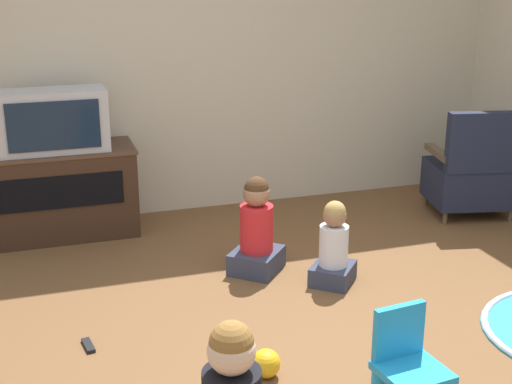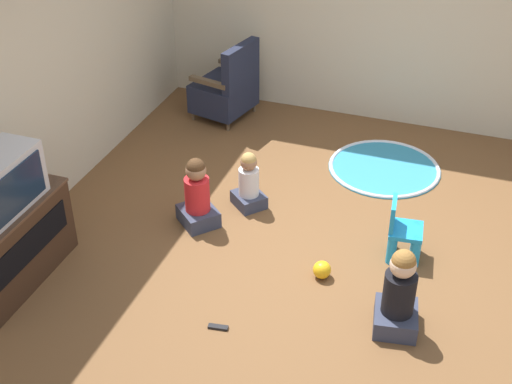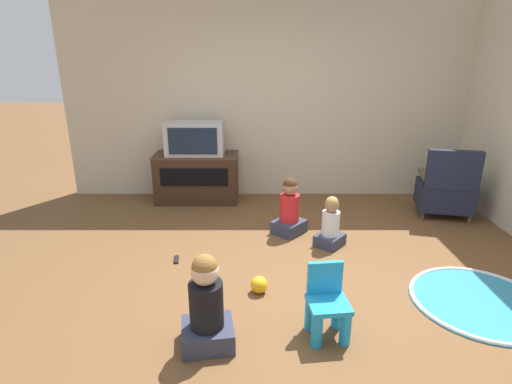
# 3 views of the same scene
# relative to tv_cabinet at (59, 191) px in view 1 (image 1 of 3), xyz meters

# --- Properties ---
(ground_plane) EXTENTS (30.00, 30.00, 0.00)m
(ground_plane) POSITION_rel_tv_cabinet_xyz_m (1.17, -2.22, -0.35)
(ground_plane) COLOR brown
(wall_back) EXTENTS (5.68, 0.12, 2.81)m
(wall_back) POSITION_rel_tv_cabinet_xyz_m (1.01, 0.34, 1.06)
(wall_back) COLOR beige
(wall_back) RESTS_ON ground_plane
(tv_cabinet) EXTENTS (1.15, 0.52, 0.67)m
(tv_cabinet) POSITION_rel_tv_cabinet_xyz_m (0.00, 0.00, 0.00)
(tv_cabinet) COLOR #382316
(tv_cabinet) RESTS_ON ground_plane
(television) EXTENTS (0.77, 0.37, 0.44)m
(television) POSITION_rel_tv_cabinet_xyz_m (0.00, -0.04, 0.54)
(television) COLOR #B7B7BC
(television) RESTS_ON tv_cabinet
(black_armchair) EXTENTS (0.74, 0.68, 0.90)m
(black_armchair) POSITION_rel_tv_cabinet_xyz_m (3.20, -0.59, -0.00)
(black_armchair) COLOR brown
(black_armchair) RESTS_ON ground_plane
(yellow_kid_chair) EXTENTS (0.31, 0.30, 0.54)m
(yellow_kid_chair) POSITION_rel_tv_cabinet_xyz_m (1.33, -2.88, -0.13)
(yellow_kid_chair) COLOR #1E99DB
(yellow_kid_chair) RESTS_ON ground_plane
(child_watching_left) EXTENTS (0.37, 0.38, 0.56)m
(child_watching_left) POSITION_rel_tv_cabinet_xyz_m (1.61, -1.43, -0.11)
(child_watching_left) COLOR #33384C
(child_watching_left) RESTS_ON ground_plane
(child_watching_right) EXTENTS (0.44, 0.45, 0.66)m
(child_watching_right) POSITION_rel_tv_cabinet_xyz_m (1.20, -1.10, -0.06)
(child_watching_right) COLOR #33384C
(child_watching_right) RESTS_ON ground_plane
(toy_ball) EXTENTS (0.15, 0.15, 0.15)m
(toy_ball) POSITION_rel_tv_cabinet_xyz_m (0.85, -2.33, -0.27)
(toy_ball) COLOR yellow
(toy_ball) RESTS_ON ground_plane
(remote_control) EXTENTS (0.07, 0.15, 0.02)m
(remote_control) POSITION_rel_tv_cabinet_xyz_m (0.03, -1.77, -0.34)
(remote_control) COLOR black
(remote_control) RESTS_ON ground_plane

